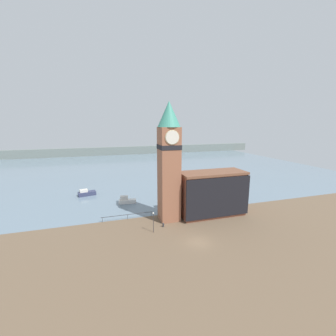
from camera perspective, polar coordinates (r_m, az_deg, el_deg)
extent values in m
plane|color=brown|center=(40.37, 7.65, -18.09)|extent=(160.00, 160.00, 0.00)
cube|color=slate|center=(107.62, -8.86, 0.62)|extent=(160.00, 120.00, 0.00)
cube|color=slate|center=(146.50, -11.24, 4.36)|extent=(180.00, 3.00, 5.00)
cube|color=#333338|center=(48.47, -10.25, -11.57)|extent=(10.70, 0.08, 0.08)
cylinder|color=#333338|center=(48.42, -16.31, -12.56)|extent=(0.07, 0.07, 1.05)
cylinder|color=#333338|center=(48.68, -10.23, -12.14)|extent=(0.07, 0.07, 1.05)
cylinder|color=#333338|center=(49.45, -4.30, -11.60)|extent=(0.07, 0.07, 1.05)
cube|color=#935B42|center=(45.25, 0.24, -1.77)|extent=(3.90, 3.90, 19.02)
cube|color=black|center=(44.31, 0.25, 5.39)|extent=(4.02, 4.02, 0.90)
cylinder|color=tan|center=(42.24, 1.08, 7.78)|extent=(2.80, 0.12, 2.80)
cylinder|color=silver|center=(42.16, 1.11, 7.77)|extent=(2.54, 0.12, 2.54)
cylinder|color=tan|center=(44.79, 2.72, 7.97)|extent=(0.12, 2.80, 2.80)
cylinder|color=silver|center=(44.82, 2.83, 7.97)|extent=(0.12, 2.54, 2.54)
cone|color=teal|center=(44.10, 0.25, 13.55)|extent=(4.48, 4.48, 4.91)
cube|color=brown|center=(49.92, 11.08, -6.61)|extent=(13.87, 5.48, 9.13)
cube|color=brown|center=(48.67, 11.29, -1.21)|extent=(14.27, 5.88, 0.50)
cube|color=black|center=(47.47, 12.75, -7.40)|extent=(14.37, 0.30, 8.40)
cube|color=silver|center=(57.85, -10.29, -8.34)|extent=(4.41, 1.95, 0.94)
cube|color=silver|center=(57.54, -11.10, -7.45)|extent=(1.98, 1.23, 1.02)
cube|color=#333856|center=(66.68, -19.88, -6.11)|extent=(4.92, 2.85, 1.09)
cube|color=silver|center=(66.29, -20.64, -5.44)|extent=(2.27, 1.72, 0.73)
cylinder|color=#2D2D33|center=(44.93, -1.20, -14.33)|extent=(0.33, 0.33, 0.62)
sphere|color=#2D2D33|center=(44.79, -1.20, -13.97)|extent=(0.35, 0.35, 0.35)
cylinder|color=#2D2D33|center=(42.29, -3.73, -13.79)|extent=(0.10, 0.10, 3.66)
sphere|color=silver|center=(41.51, -3.76, -11.39)|extent=(0.32, 0.32, 0.32)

